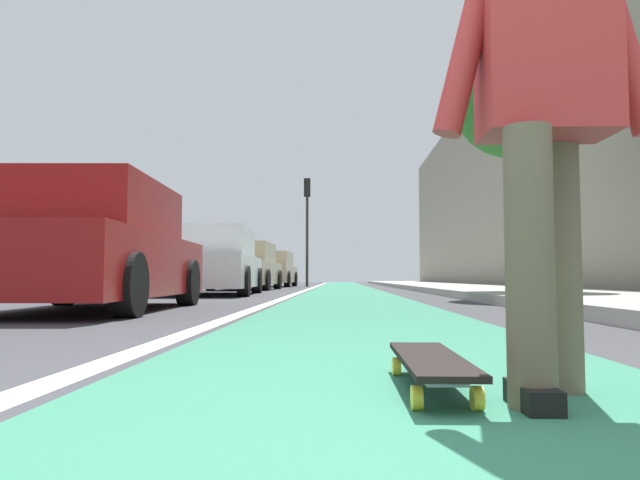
{
  "coord_description": "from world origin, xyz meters",
  "views": [
    {
      "loc": [
        -1.12,
        0.17,
        0.37
      ],
      "look_at": [
        12.78,
        0.63,
        1.26
      ],
      "focal_mm": 33.5,
      "sensor_mm": 36.0,
      "label": 1
    }
  ],
  "objects_px": {
    "skateboard": "(430,362)",
    "street_tree_mid": "(516,93)",
    "parked_car_far": "(246,267)",
    "traffic_light": "(307,212)",
    "parked_car_near": "(90,250)",
    "parked_car_mid": "(211,263)",
    "parked_car_end": "(271,270)",
    "skater_person": "(544,100)"
  },
  "relations": [
    {
      "from": "parked_car_mid",
      "to": "street_tree_mid",
      "type": "relative_size",
      "value": 0.92
    },
    {
      "from": "parked_car_mid",
      "to": "parked_car_end",
      "type": "xyz_separation_m",
      "value": [
        12.4,
        0.08,
        0.01
      ]
    },
    {
      "from": "parked_car_near",
      "to": "parked_car_far",
      "type": "relative_size",
      "value": 0.99
    },
    {
      "from": "parked_car_near",
      "to": "parked_car_mid",
      "type": "xyz_separation_m",
      "value": [
        6.44,
        -0.01,
        0.0
      ]
    },
    {
      "from": "skater_person",
      "to": "parked_car_end",
      "type": "distance_m",
      "value": 24.02
    },
    {
      "from": "skateboard",
      "to": "parked_car_far",
      "type": "bearing_deg",
      "value": 11.0
    },
    {
      "from": "parked_car_near",
      "to": "street_tree_mid",
      "type": "relative_size",
      "value": 0.82
    },
    {
      "from": "skateboard",
      "to": "street_tree_mid",
      "type": "relative_size",
      "value": 0.16
    },
    {
      "from": "parked_car_near",
      "to": "traffic_light",
      "type": "distance_m",
      "value": 19.55
    },
    {
      "from": "parked_car_mid",
      "to": "street_tree_mid",
      "type": "height_order",
      "value": "street_tree_mid"
    },
    {
      "from": "parked_car_far",
      "to": "traffic_light",
      "type": "bearing_deg",
      "value": -11.69
    },
    {
      "from": "traffic_light",
      "to": "street_tree_mid",
      "type": "height_order",
      "value": "street_tree_mid"
    },
    {
      "from": "skateboard",
      "to": "parked_car_near",
      "type": "distance_m",
      "value": 5.76
    },
    {
      "from": "skater_person",
      "to": "parked_car_far",
      "type": "height_order",
      "value": "skater_person"
    },
    {
      "from": "skateboard",
      "to": "traffic_light",
      "type": "xyz_separation_m",
      "value": [
        24.09,
        1.73,
        3.16
      ]
    },
    {
      "from": "skater_person",
      "to": "parked_car_far",
      "type": "bearing_deg",
      "value": 12.03
    },
    {
      "from": "parked_car_near",
      "to": "skater_person",
      "type": "bearing_deg",
      "value": -144.27
    },
    {
      "from": "parked_car_end",
      "to": "parked_car_near",
      "type": "bearing_deg",
      "value": -179.78
    },
    {
      "from": "skateboard",
      "to": "parked_car_far",
      "type": "relative_size",
      "value": 0.2
    },
    {
      "from": "skateboard",
      "to": "street_tree_mid",
      "type": "xyz_separation_m",
      "value": [
        9.07,
        -3.02,
        3.74
      ]
    },
    {
      "from": "parked_car_end",
      "to": "traffic_light",
      "type": "relative_size",
      "value": 0.97
    },
    {
      "from": "skater_person",
      "to": "skateboard",
      "type": "bearing_deg",
      "value": 66.66
    },
    {
      "from": "parked_car_end",
      "to": "skateboard",
      "type": "bearing_deg",
      "value": -172.14
    },
    {
      "from": "parked_car_far",
      "to": "street_tree_mid",
      "type": "relative_size",
      "value": 0.83
    },
    {
      "from": "skateboard",
      "to": "parked_car_near",
      "type": "xyz_separation_m",
      "value": [
        4.76,
        3.19,
        0.61
      ]
    },
    {
      "from": "parked_car_end",
      "to": "traffic_light",
      "type": "distance_m",
      "value": 3.01
    },
    {
      "from": "skateboard",
      "to": "parked_car_near",
      "type": "relative_size",
      "value": 0.2
    },
    {
      "from": "parked_car_end",
      "to": "traffic_light",
      "type": "height_order",
      "value": "traffic_light"
    },
    {
      "from": "traffic_light",
      "to": "street_tree_mid",
      "type": "xyz_separation_m",
      "value": [
        -15.02,
        -4.75,
        0.57
      ]
    },
    {
      "from": "street_tree_mid",
      "to": "skater_person",
      "type": "bearing_deg",
      "value": 163.84
    },
    {
      "from": "parked_car_near",
      "to": "traffic_light",
      "type": "bearing_deg",
      "value": -4.31
    },
    {
      "from": "parked_car_mid",
      "to": "parked_car_far",
      "type": "relative_size",
      "value": 1.1
    },
    {
      "from": "parked_car_mid",
      "to": "parked_car_end",
      "type": "relative_size",
      "value": 1.01
    },
    {
      "from": "parked_car_far",
      "to": "street_tree_mid",
      "type": "height_order",
      "value": "street_tree_mid"
    },
    {
      "from": "skater_person",
      "to": "traffic_light",
      "type": "distance_m",
      "value": 24.44
    },
    {
      "from": "skater_person",
      "to": "traffic_light",
      "type": "xyz_separation_m",
      "value": [
        24.24,
        2.07,
        2.32
      ]
    },
    {
      "from": "parked_car_far",
      "to": "traffic_light",
      "type": "xyz_separation_m",
      "value": [
        7.36,
        -1.52,
        2.55
      ]
    },
    {
      "from": "skateboard",
      "to": "parked_car_far",
      "type": "height_order",
      "value": "parked_car_far"
    },
    {
      "from": "traffic_light",
      "to": "skater_person",
      "type": "bearing_deg",
      "value": -175.11
    },
    {
      "from": "traffic_light",
      "to": "street_tree_mid",
      "type": "bearing_deg",
      "value": -162.47
    },
    {
      "from": "parked_car_near",
      "to": "parked_car_far",
      "type": "distance_m",
      "value": 11.97
    },
    {
      "from": "skateboard",
      "to": "skater_person",
      "type": "distance_m",
      "value": 0.92
    }
  ]
}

